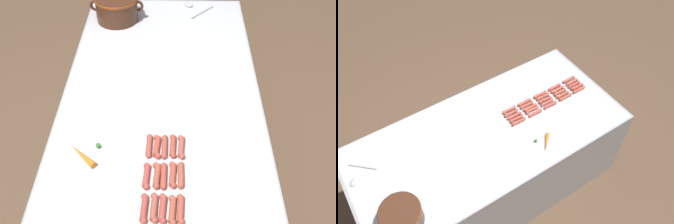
% 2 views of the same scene
% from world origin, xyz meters
% --- Properties ---
extents(ground_plane, '(20.00, 20.00, 0.00)m').
position_xyz_m(ground_plane, '(0.00, 0.00, 0.00)').
color(ground_plane, brown).
extents(griddle_counter, '(1.04, 2.24, 0.84)m').
position_xyz_m(griddle_counter, '(0.00, 0.00, 0.42)').
color(griddle_counter, '#9EA0A5').
rests_on(griddle_counter, ground_plane).
extents(hot_dog_2, '(0.03, 0.14, 0.03)m').
position_xyz_m(hot_dog_2, '(-0.04, -0.60, 0.85)').
color(hot_dog_2, '#AF453B').
rests_on(hot_dog_2, griddle_counter).
extents(hot_dog_3, '(0.03, 0.14, 0.03)m').
position_xyz_m(hot_dog_3, '(-0.04, -0.44, 0.85)').
color(hot_dog_3, '#B9453E').
rests_on(hot_dog_3, griddle_counter).
extents(hot_dog_4, '(0.03, 0.14, 0.03)m').
position_xyz_m(hot_dog_4, '(-0.04, -0.27, 0.85)').
color(hot_dog_4, '#B04C3C').
rests_on(hot_dog_4, griddle_counter).
extents(hot_dog_7, '(0.03, 0.14, 0.03)m').
position_xyz_m(hot_dog_7, '(-0.01, -0.60, 0.85)').
color(hot_dog_7, '#AD503F').
rests_on(hot_dog_7, griddle_counter).
extents(hot_dog_8, '(0.03, 0.14, 0.03)m').
position_xyz_m(hot_dog_8, '(-0.00, -0.44, 0.85)').
color(hot_dog_8, '#AC4F3B').
rests_on(hot_dog_8, griddle_counter).
extents(hot_dog_9, '(0.04, 0.14, 0.03)m').
position_xyz_m(hot_dog_9, '(-0.01, -0.28, 0.85)').
color(hot_dog_9, '#B84839').
rests_on(hot_dog_9, griddle_counter).
extents(hot_dog_12, '(0.03, 0.14, 0.03)m').
position_xyz_m(hot_dog_12, '(0.03, -0.60, 0.85)').
color(hot_dog_12, '#B2463A').
rests_on(hot_dog_12, griddle_counter).
extents(hot_dog_13, '(0.03, 0.14, 0.03)m').
position_xyz_m(hot_dog_13, '(0.03, -0.44, 0.85)').
color(hot_dog_13, '#B14838').
rests_on(hot_dog_13, griddle_counter).
extents(hot_dog_14, '(0.03, 0.14, 0.03)m').
position_xyz_m(hot_dog_14, '(0.03, -0.28, 0.85)').
color(hot_dog_14, '#AE4A3A').
rests_on(hot_dog_14, griddle_counter).
extents(hot_dog_17, '(0.03, 0.14, 0.03)m').
position_xyz_m(hot_dog_17, '(0.07, -0.60, 0.85)').
color(hot_dog_17, '#AB523B').
rests_on(hot_dog_17, griddle_counter).
extents(hot_dog_18, '(0.03, 0.14, 0.03)m').
position_xyz_m(hot_dog_18, '(0.07, -0.43, 0.85)').
color(hot_dog_18, '#B14A39').
rests_on(hot_dog_18, griddle_counter).
extents(hot_dog_19, '(0.03, 0.14, 0.03)m').
position_xyz_m(hot_dog_19, '(0.07, -0.27, 0.85)').
color(hot_dog_19, '#AB4938').
rests_on(hot_dog_19, griddle_counter).
extents(hot_dog_22, '(0.03, 0.14, 0.03)m').
position_xyz_m(hot_dog_22, '(0.10, -0.60, 0.85)').
color(hot_dog_22, '#B54A38').
rests_on(hot_dog_22, griddle_counter).
extents(hot_dog_23, '(0.03, 0.14, 0.03)m').
position_xyz_m(hot_dog_23, '(0.10, -0.43, 0.85)').
color(hot_dog_23, '#AE4F39').
rests_on(hot_dog_23, griddle_counter).
extents(hot_dog_24, '(0.03, 0.14, 0.03)m').
position_xyz_m(hot_dog_24, '(0.10, -0.28, 0.85)').
color(hot_dog_24, '#AE4F41').
rests_on(hot_dog_24, griddle_counter).
extents(bean_pot, '(0.35, 0.28, 0.17)m').
position_xyz_m(bean_pot, '(-0.31, 0.84, 0.93)').
color(bean_pot, '#472616').
rests_on(bean_pot, griddle_counter).
extents(serving_spoon, '(0.21, 0.22, 0.02)m').
position_xyz_m(serving_spoon, '(0.19, 1.00, 0.84)').
color(serving_spoon, '#B7B7BC').
rests_on(serving_spoon, griddle_counter).
extents(carrot, '(0.15, 0.14, 0.03)m').
position_xyz_m(carrot, '(-0.33, -0.33, 0.85)').
color(carrot, orange).
rests_on(carrot, griddle_counter).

